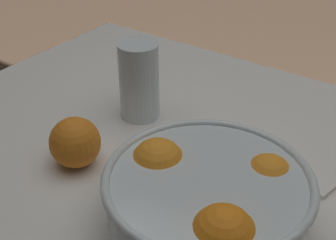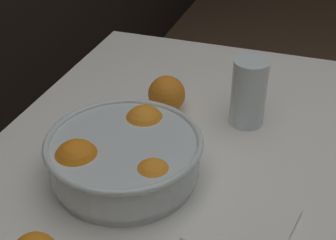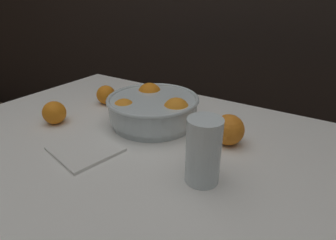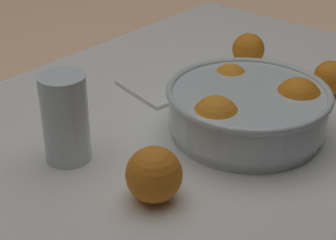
# 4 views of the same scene
# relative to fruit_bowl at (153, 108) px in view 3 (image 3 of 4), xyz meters

# --- Properties ---
(dining_table) EXTENTS (1.19, 0.81, 0.74)m
(dining_table) POSITION_rel_fruit_bowl_xyz_m (0.03, -0.10, -0.14)
(dining_table) COLOR white
(dining_table) RESTS_ON ground_plane
(fruit_bowl) EXTENTS (0.28, 0.28, 0.10)m
(fruit_bowl) POSITION_rel_fruit_bowl_xyz_m (0.00, 0.00, 0.00)
(fruit_bowl) COLOR silver
(fruit_bowl) RESTS_ON dining_table
(juice_glass) EXTENTS (0.07, 0.07, 0.15)m
(juice_glass) POSITION_rel_fruit_bowl_xyz_m (0.25, -0.17, 0.02)
(juice_glass) COLOR #F4A314
(juice_glass) RESTS_ON dining_table
(orange_loose_near_bowl) EXTENTS (0.07, 0.07, 0.07)m
(orange_loose_near_bowl) POSITION_rel_fruit_bowl_xyz_m (-0.25, -0.17, -0.01)
(orange_loose_near_bowl) COLOR orange
(orange_loose_near_bowl) RESTS_ON dining_table
(orange_loose_front) EXTENTS (0.08, 0.08, 0.08)m
(orange_loose_front) POSITION_rel_fruit_bowl_xyz_m (0.24, 0.00, -0.01)
(orange_loose_front) COLOR orange
(orange_loose_front) RESTS_ON dining_table
(orange_loose_aside) EXTENTS (0.07, 0.07, 0.07)m
(orange_loose_aside) POSITION_rel_fruit_bowl_xyz_m (-0.24, 0.04, -0.01)
(orange_loose_aside) COLOR orange
(orange_loose_aside) RESTS_ON dining_table
(napkin) EXTENTS (0.18, 0.18, 0.01)m
(napkin) POSITION_rel_fruit_bowl_xyz_m (-0.05, -0.23, -0.04)
(napkin) COLOR white
(napkin) RESTS_ON dining_table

